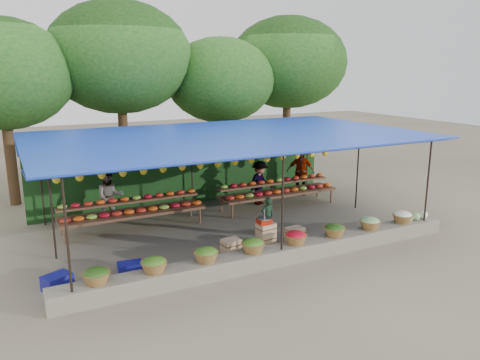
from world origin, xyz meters
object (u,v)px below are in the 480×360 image
weighing_scale (264,220)px  blue_crate_front (130,270)px  blue_crate_back (57,282)px  crate_counter (265,240)px  vendor_seated (267,217)px

weighing_scale → blue_crate_front: (-3.45, 0.13, -0.69)m
blue_crate_front → blue_crate_back: bearing=-175.8°
blue_crate_front → blue_crate_back: size_ratio=0.97×
crate_counter → blue_crate_front: size_ratio=4.33×
weighing_scale → blue_crate_back: size_ratio=0.66×
crate_counter → blue_crate_back: bearing=177.9°
crate_counter → blue_crate_back: 5.04m
crate_counter → vendor_seated: size_ratio=2.11×
crate_counter → weighing_scale: weighing_scale is taller
weighing_scale → vendor_seated: (0.69, 1.00, -0.29)m
vendor_seated → blue_crate_front: size_ratio=2.05×
crate_counter → vendor_seated: bearing=56.4°
weighing_scale → blue_crate_front: weighing_scale is taller
vendor_seated → crate_counter: bearing=54.5°
weighing_scale → blue_crate_back: bearing=177.9°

